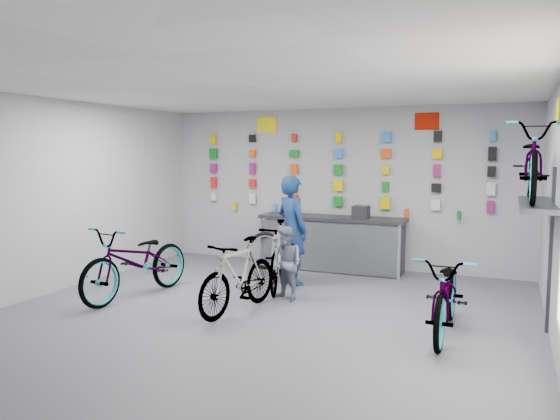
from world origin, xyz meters
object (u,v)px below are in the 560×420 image
at_px(counter, 331,244).
at_px(bike_right, 447,294).
at_px(bike_center, 238,276).
at_px(customer, 286,263).
at_px(clerk, 292,230).
at_px(bike_left, 137,261).
at_px(bike_service, 278,256).

distance_m(counter, bike_right, 3.78).
distance_m(bike_center, customer, 0.90).
height_order(counter, bike_center, bike_center).
bearing_deg(clerk, bike_left, 73.48).
xyz_separation_m(counter, clerk, (-0.28, -1.26, 0.41)).
height_order(counter, bike_service, bike_service).
height_order(bike_left, clerk, clerk).
xyz_separation_m(bike_center, bike_right, (2.72, 0.12, -0.00)).
distance_m(counter, customer, 2.24).
relative_size(bike_left, bike_center, 1.25).
height_order(counter, customer, customer).
distance_m(bike_left, bike_center, 1.75).
bearing_deg(customer, bike_right, 8.00).
distance_m(clerk, customer, 1.08).
bearing_deg(bike_service, bike_center, -106.70).
bearing_deg(bike_left, counter, 62.69).
bearing_deg(bike_service, customer, -73.26).
relative_size(bike_left, bike_right, 1.10).
relative_size(counter, bike_right, 1.42).
xyz_separation_m(bike_left, customer, (2.11, 0.73, -0.00)).
height_order(bike_service, clerk, clerk).
height_order(counter, bike_right, bike_right).
relative_size(bike_right, customer, 1.74).
bearing_deg(bike_center, counter, 92.89).
height_order(bike_right, customer, customer).
bearing_deg(bike_center, bike_left, -173.50).
relative_size(counter, customer, 2.46).
xyz_separation_m(bike_service, customer, (0.36, -0.55, 0.01)).
xyz_separation_m(bike_center, customer, (0.37, 0.82, 0.04)).
bearing_deg(bike_left, clerk, 51.21).
height_order(clerk, customer, clerk).
distance_m(bike_right, clerk, 3.17).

